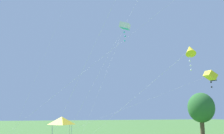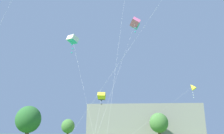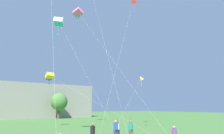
{
  "view_description": "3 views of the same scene",
  "coord_description": "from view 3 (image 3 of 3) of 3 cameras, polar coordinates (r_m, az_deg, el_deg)",
  "views": [
    {
      "loc": [
        27.53,
        5.16,
        3.94
      ],
      "look_at": [
        7.45,
        10.71,
        7.78
      ],
      "focal_mm": 40.0,
      "sensor_mm": 36.0,
      "label": 1
    },
    {
      "loc": [
        8.85,
        -10.34,
        3.25
      ],
      "look_at": [
        6.95,
        13.64,
        9.96
      ],
      "focal_mm": 35.0,
      "sensor_mm": 36.0,
      "label": 2
    },
    {
      "loc": [
        -7.74,
        -11.05,
        3.08
      ],
      "look_at": [
        6.74,
        8.62,
        7.54
      ],
      "focal_mm": 35.0,
      "sensor_mm": 36.0,
      "label": 3
    }
  ],
  "objects": [
    {
      "name": "distant_building",
      "position": [
        69.46,
        -19.48,
        -8.42
      ],
      "size": [
        30.41,
        14.82,
        9.43
      ],
      "primitive_type": "cube",
      "color": "gray",
      "rests_on": "ground"
    },
    {
      "name": "tree_far_right",
      "position": [
        68.06,
        -20.31,
        -8.67
      ],
      "size": [
        4.44,
        3.99,
        6.7
      ],
      "color": "brown",
      "rests_on": "ground"
    },
    {
      "name": "tree_far_left",
      "position": [
        60.69,
        -13.64,
        -8.83
      ],
      "size": [
        4.5,
        4.05,
        6.79
      ],
      "color": "brown",
      "rests_on": "ground"
    },
    {
      "name": "person_blue_shirt",
      "position": [
        22.47,
        0.99,
        -15.76
      ],
      "size": [
        0.42,
        0.42,
        1.79
      ],
      "rotation": [
        0.0,
        0.0,
        2.69
      ],
      "color": "#473860",
      "rests_on": "ground"
    },
    {
      "name": "person_teal_shirt",
      "position": [
        22.86,
        4.91,
        -15.61
      ],
      "size": [
        0.41,
        0.41,
        2.01
      ],
      "rotation": [
        0.0,
        0.0,
        2.75
      ],
      "color": "brown",
      "rests_on": "ground"
    },
    {
      "name": "person_black_shirt",
      "position": [
        19.47,
        -5.08,
        -16.7
      ],
      "size": [
        0.4,
        0.4,
        1.7
      ],
      "rotation": [
        0.0,
        0.0,
        4.83
      ],
      "color": "brown",
      "rests_on": "ground"
    },
    {
      "name": "person_white_shirt",
      "position": [
        23.89,
        1.49,
        -15.7
      ],
      "size": [
        0.36,
        0.36,
        1.77
      ],
      "rotation": [
        0.0,
        0.0,
        1.89
      ],
      "color": "#282833",
      "rests_on": "ground"
    },
    {
      "name": "kite_pink_box_0",
      "position": [
        43.26,
        -8.89,
        13.86
      ],
      "size": [
        4.76,
        25.3,
        21.74
      ],
      "color": "silver",
      "rests_on": "ground"
    },
    {
      "name": "kite_white_box_1",
      "position": [
        28.58,
        -13.75,
        11.35
      ],
      "size": [
        5.31,
        6.89,
        14.06
      ],
      "color": "silver",
      "rests_on": "ground"
    },
    {
      "name": "kite_red_diamond_3",
      "position": [
        36.82,
        5.69,
        16.98
      ],
      "size": [
        12.34,
        8.46,
        20.82
      ],
      "color": "silver",
      "rests_on": "ground"
    },
    {
      "name": "kite_yellow_diamond_4",
      "position": [
        33.76,
        7.58,
        -2.9
      ],
      "size": [
        10.73,
        6.64,
        7.92
      ],
      "color": "silver",
      "rests_on": "ground"
    },
    {
      "name": "kite_yellow_box_6",
      "position": [
        36.09,
        -15.96,
        -2.29
      ],
      "size": [
        2.62,
        22.67,
        8.49
      ],
      "color": "silver",
      "rests_on": "ground"
    }
  ]
}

